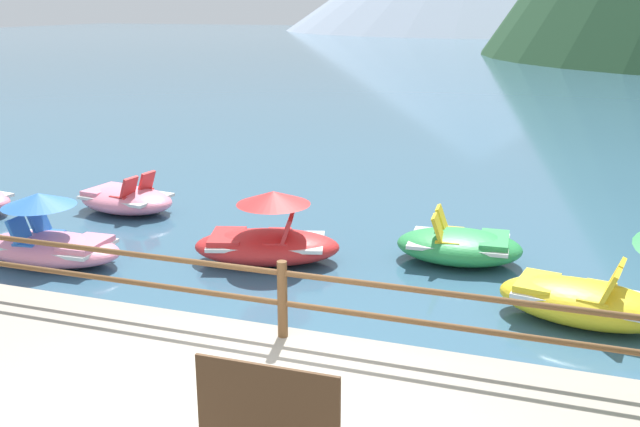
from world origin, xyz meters
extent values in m
plane|color=#38607A|center=(0.00, 40.00, 0.00)|extent=(200.00, 200.00, 0.00)
cylinder|color=brown|center=(0.00, 1.55, 0.88)|extent=(0.12, 0.12, 0.95)
cylinder|color=brown|center=(0.00, 1.55, 1.21)|extent=(23.80, 0.07, 0.07)
cylinder|color=brown|center=(0.00, 1.55, 0.83)|extent=(23.80, 0.07, 0.07)
cube|color=silver|center=(0.97, -1.18, 1.15)|extent=(1.10, 0.05, 0.80)
cube|color=#4C331E|center=(0.97, -1.19, 1.15)|extent=(1.18, 0.04, 0.88)
ellipsoid|color=pink|center=(-5.06, 3.65, 0.24)|extent=(2.62, 1.36, 0.48)
cube|color=silver|center=(-5.06, 3.65, 0.32)|extent=(2.04, 1.12, 0.06)
cube|color=blue|center=(-5.25, 3.39, 0.39)|extent=(0.41, 0.41, 0.08)
cube|color=blue|center=(-5.43, 3.39, 0.61)|extent=(0.22, 0.41, 0.43)
cube|color=blue|center=(-5.26, 3.90, 0.39)|extent=(0.41, 0.41, 0.08)
cube|color=blue|center=(-5.44, 3.90, 0.61)|extent=(0.22, 0.41, 0.43)
cube|color=pink|center=(-4.35, 3.68, 0.38)|extent=(0.60, 0.91, 0.12)
cone|color=blue|center=(-5.19, 3.65, 1.09)|extent=(1.25, 1.25, 0.22)
ellipsoid|color=yellow|center=(3.42, 4.03, 0.29)|extent=(2.45, 1.56, 0.57)
cube|color=silver|center=(3.42, 4.03, 0.39)|extent=(1.92, 1.26, 0.06)
cube|color=yellow|center=(3.63, 4.23, 0.46)|extent=(0.47, 0.47, 0.08)
cube|color=yellow|center=(3.81, 4.20, 0.68)|extent=(0.28, 0.43, 0.43)
cube|color=yellow|center=(3.55, 3.77, 0.46)|extent=(0.47, 0.47, 0.08)
cube|color=yellow|center=(3.72, 3.74, 0.68)|extent=(0.28, 0.43, 0.43)
cube|color=yellow|center=(2.81, 4.15, 0.45)|extent=(0.64, 0.90, 0.12)
ellipsoid|color=red|center=(-1.61, 4.87, 0.26)|extent=(2.73, 1.95, 0.53)
cube|color=silver|center=(-1.61, 4.87, 0.36)|extent=(2.14, 1.57, 0.06)
cube|color=red|center=(-1.51, 5.17, 0.43)|extent=(0.50, 0.50, 0.08)
cube|color=red|center=(-1.33, 5.22, 0.65)|extent=(0.31, 0.44, 0.43)
cube|color=red|center=(-1.36, 4.67, 0.43)|extent=(0.50, 0.50, 0.08)
cube|color=red|center=(-1.19, 4.72, 0.65)|extent=(0.31, 0.44, 0.43)
cube|color=red|center=(-2.26, 4.68, 0.42)|extent=(0.78, 1.03, 0.12)
cone|color=red|center=(-1.49, 4.90, 1.13)|extent=(1.54, 1.54, 0.22)
ellipsoid|color=pink|center=(-5.59, 6.71, 0.25)|extent=(2.31, 1.64, 0.51)
cube|color=silver|center=(-5.59, 6.71, 0.34)|extent=(1.81, 1.34, 0.06)
cube|color=red|center=(-5.39, 6.96, 0.41)|extent=(0.45, 0.45, 0.08)
cube|color=red|center=(-5.21, 6.94, 0.63)|extent=(0.26, 0.42, 0.43)
cube|color=red|center=(-5.47, 6.42, 0.41)|extent=(0.45, 0.45, 0.08)
cube|color=red|center=(-5.29, 6.40, 0.63)|extent=(0.26, 0.42, 0.43)
cube|color=pink|center=(-6.17, 6.79, 0.40)|extent=(0.60, 1.01, 0.12)
ellipsoid|color=green|center=(1.47, 5.91, 0.27)|extent=(2.17, 1.50, 0.54)
cube|color=silver|center=(1.47, 5.91, 0.36)|extent=(1.70, 1.23, 0.06)
cube|color=yellow|center=(1.33, 5.63, 0.43)|extent=(0.42, 0.42, 0.08)
cube|color=yellow|center=(1.15, 5.62, 0.65)|extent=(0.23, 0.41, 0.43)
cube|color=yellow|center=(1.30, 6.18, 0.43)|extent=(0.42, 0.42, 0.08)
cube|color=yellow|center=(1.12, 6.17, 0.65)|extent=(0.23, 0.41, 0.43)
cube|color=green|center=(2.05, 5.95, 0.42)|extent=(0.51, 1.00, 0.12)
camera|label=1|loc=(2.91, -5.63, 4.20)|focal=39.94mm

